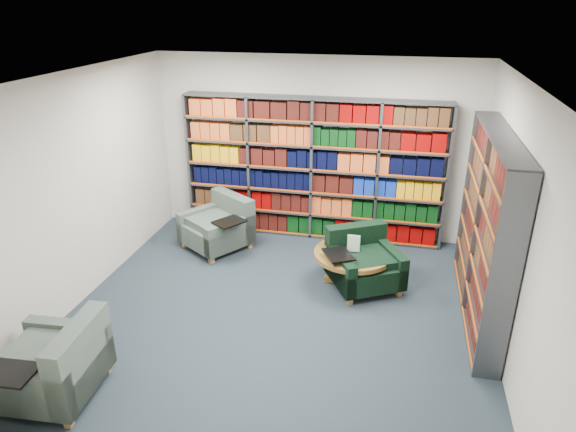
% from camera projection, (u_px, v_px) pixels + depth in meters
% --- Properties ---
extents(room_shell, '(5.02, 5.02, 2.82)m').
position_uv_depth(room_shell, '(276.00, 208.00, 5.71)').
color(room_shell, black).
rests_on(room_shell, ground).
extents(bookshelf_back, '(4.00, 0.28, 2.20)m').
position_uv_depth(bookshelf_back, '(312.00, 170.00, 7.93)').
color(bookshelf_back, '#47494F').
rests_on(bookshelf_back, ground).
extents(bookshelf_right, '(0.28, 2.50, 2.20)m').
position_uv_depth(bookshelf_right, '(486.00, 230.00, 5.90)').
color(bookshelf_right, '#47494F').
rests_on(bookshelf_right, ground).
extents(chair_teal_left, '(1.20, 1.20, 0.79)m').
position_uv_depth(chair_teal_left, '(221.00, 227.00, 7.86)').
color(chair_teal_left, '#01213D').
rests_on(chair_teal_left, ground).
extents(chair_green_right, '(1.14, 1.14, 0.76)m').
position_uv_depth(chair_green_right, '(362.00, 263.00, 6.82)').
color(chair_green_right, black).
rests_on(chair_green_right, ground).
extents(chair_teal_front, '(0.94, 1.08, 0.81)m').
position_uv_depth(chair_teal_front, '(57.00, 367.00, 4.87)').
color(chair_teal_front, '#01213D').
rests_on(chair_teal_front, ground).
extents(coffee_table, '(1.03, 1.03, 0.72)m').
position_uv_depth(coffee_table, '(353.00, 259.00, 6.76)').
color(coffee_table, brown).
rests_on(coffee_table, ground).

